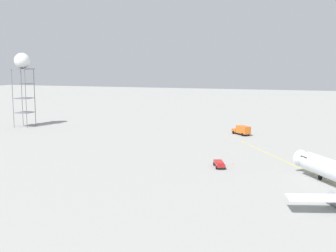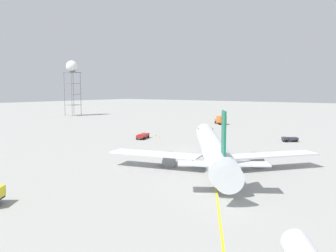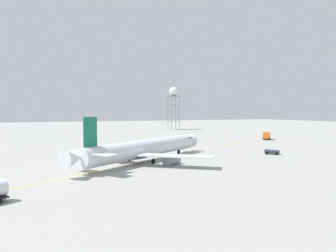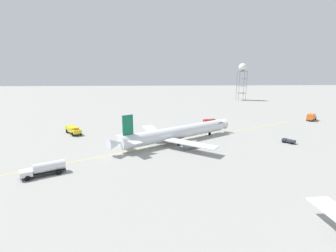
{
  "view_description": "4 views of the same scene",
  "coord_description": "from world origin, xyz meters",
  "px_view_note": "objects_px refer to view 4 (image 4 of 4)",
  "views": [
    {
      "loc": [
        -11.19,
        -86.28,
        24.7
      ],
      "look_at": [
        -44.49,
        22.4,
        7.86
      ],
      "focal_mm": 47.39,
      "sensor_mm": 36.0,
      "label": 1
    },
    {
      "loc": [
        30.1,
        -56.39,
        13.22
      ],
      "look_at": [
        -16.36,
        7.38,
        4.81
      ],
      "focal_mm": 36.86,
      "sensor_mm": 36.0,
      "label": 2
    },
    {
      "loc": [
        67.29,
        -27.22,
        11.52
      ],
      "look_at": [
        -44.49,
        22.4,
        5.75
      ],
      "focal_mm": 32.42,
      "sensor_mm": 36.0,
      "label": 3
    },
    {
      "loc": [
        77.8,
        -10.53,
        22.37
      ],
      "look_at": [
        -2.81,
        -6.0,
        4.41
      ],
      "focal_mm": 26.84,
      "sensor_mm": 36.0,
      "label": 4
    }
  ],
  "objects_px": {
    "baggage_truck_truck": "(289,141)",
    "fire_tender_truck": "(73,130)",
    "radar_tower": "(242,69)",
    "fuel_tanker_truck": "(45,168)",
    "safety_cone_mid": "(223,121)",
    "ops_pickup_truck": "(209,120)",
    "catering_truck_truck": "(311,117)",
    "safety_cone_near": "(220,123)",
    "airliner_main": "(176,134)"
  },
  "relations": [
    {
      "from": "catering_truck_truck",
      "to": "radar_tower",
      "type": "bearing_deg",
      "value": 48.67
    },
    {
      "from": "baggage_truck_truck",
      "to": "radar_tower",
      "type": "distance_m",
      "value": 120.1
    },
    {
      "from": "fuel_tanker_truck",
      "to": "fire_tender_truck",
      "type": "bearing_deg",
      "value": -111.17
    },
    {
      "from": "fuel_tanker_truck",
      "to": "safety_cone_mid",
      "type": "relative_size",
      "value": 16.42
    },
    {
      "from": "catering_truck_truck",
      "to": "fuel_tanker_truck",
      "type": "bearing_deg",
      "value": 165.6
    },
    {
      "from": "airliner_main",
      "to": "baggage_truck_truck",
      "type": "xyz_separation_m",
      "value": [
        2.85,
        35.38,
        -2.13
      ]
    },
    {
      "from": "fire_tender_truck",
      "to": "safety_cone_near",
      "type": "relative_size",
      "value": 16.36
    },
    {
      "from": "baggage_truck_truck",
      "to": "radar_tower",
      "type": "height_order",
      "value": "radar_tower"
    },
    {
      "from": "airliner_main",
      "to": "safety_cone_mid",
      "type": "bearing_deg",
      "value": 19.08
    },
    {
      "from": "catering_truck_truck",
      "to": "safety_cone_mid",
      "type": "bearing_deg",
      "value": 136.12
    },
    {
      "from": "fire_tender_truck",
      "to": "baggage_truck_truck",
      "type": "distance_m",
      "value": 72.96
    },
    {
      "from": "radar_tower",
      "to": "safety_cone_mid",
      "type": "height_order",
      "value": "radar_tower"
    },
    {
      "from": "airliner_main",
      "to": "ops_pickup_truck",
      "type": "height_order",
      "value": "airliner_main"
    },
    {
      "from": "ops_pickup_truck",
      "to": "safety_cone_mid",
      "type": "relative_size",
      "value": 10.52
    },
    {
      "from": "airliner_main",
      "to": "ops_pickup_truck",
      "type": "bearing_deg",
      "value": 26.76
    },
    {
      "from": "baggage_truck_truck",
      "to": "ops_pickup_truck",
      "type": "xyz_separation_m",
      "value": [
        -33.53,
        -17.85,
        0.1
      ]
    },
    {
      "from": "airliner_main",
      "to": "radar_tower",
      "type": "height_order",
      "value": "radar_tower"
    },
    {
      "from": "radar_tower",
      "to": "catering_truck_truck",
      "type": "bearing_deg",
      "value": 3.36
    },
    {
      "from": "radar_tower",
      "to": "safety_cone_mid",
      "type": "relative_size",
      "value": 49.98
    },
    {
      "from": "baggage_truck_truck",
      "to": "catering_truck_truck",
      "type": "bearing_deg",
      "value": -82.13
    },
    {
      "from": "fuel_tanker_truck",
      "to": "catering_truck_truck",
      "type": "height_order",
      "value": "catering_truck_truck"
    },
    {
      "from": "catering_truck_truck",
      "to": "safety_cone_mid",
      "type": "distance_m",
      "value": 40.77
    },
    {
      "from": "catering_truck_truck",
      "to": "safety_cone_mid",
      "type": "relative_size",
      "value": 12.83
    },
    {
      "from": "baggage_truck_truck",
      "to": "fire_tender_truck",
      "type": "bearing_deg",
      "value": 35.6
    },
    {
      "from": "safety_cone_near",
      "to": "safety_cone_mid",
      "type": "relative_size",
      "value": 1.0
    },
    {
      "from": "ops_pickup_truck",
      "to": "radar_tower",
      "type": "height_order",
      "value": "radar_tower"
    },
    {
      "from": "ops_pickup_truck",
      "to": "catering_truck_truck",
      "type": "bearing_deg",
      "value": 160.98
    },
    {
      "from": "airliner_main",
      "to": "radar_tower",
      "type": "relative_size",
      "value": 1.45
    },
    {
      "from": "airliner_main",
      "to": "fuel_tanker_truck",
      "type": "height_order",
      "value": "airliner_main"
    },
    {
      "from": "safety_cone_near",
      "to": "airliner_main",
      "type": "bearing_deg",
      "value": -37.45
    },
    {
      "from": "baggage_truck_truck",
      "to": "ops_pickup_truck",
      "type": "relative_size",
      "value": 0.69
    },
    {
      "from": "airliner_main",
      "to": "fire_tender_truck",
      "type": "bearing_deg",
      "value": 126.73
    },
    {
      "from": "radar_tower",
      "to": "baggage_truck_truck",
      "type": "bearing_deg",
      "value": -11.95
    },
    {
      "from": "airliner_main",
      "to": "fire_tender_truck",
      "type": "relative_size",
      "value": 4.42
    },
    {
      "from": "fire_tender_truck",
      "to": "safety_cone_mid",
      "type": "distance_m",
      "value": 62.41
    },
    {
      "from": "safety_cone_mid",
      "to": "airliner_main",
      "type": "bearing_deg",
      "value": -37.43
    },
    {
      "from": "baggage_truck_truck",
      "to": "radar_tower",
      "type": "xyz_separation_m",
      "value": [
        -115.43,
        24.43,
        22.42
      ]
    },
    {
      "from": "airliner_main",
      "to": "catering_truck_truck",
      "type": "bearing_deg",
      "value": -7.35
    },
    {
      "from": "safety_cone_near",
      "to": "fuel_tanker_truck",
      "type": "bearing_deg",
      "value": -45.09
    },
    {
      "from": "fuel_tanker_truck",
      "to": "ops_pickup_truck",
      "type": "relative_size",
      "value": 1.56
    },
    {
      "from": "fuel_tanker_truck",
      "to": "safety_cone_mid",
      "type": "distance_m",
      "value": 77.38
    },
    {
      "from": "catering_truck_truck",
      "to": "baggage_truck_truck",
      "type": "bearing_deg",
      "value": -174.88
    },
    {
      "from": "airliner_main",
      "to": "fire_tender_truck",
      "type": "distance_m",
      "value": 38.13
    },
    {
      "from": "airliner_main",
      "to": "baggage_truck_truck",
      "type": "distance_m",
      "value": 35.56
    },
    {
      "from": "baggage_truck_truck",
      "to": "catering_truck_truck",
      "type": "relative_size",
      "value": 0.56
    },
    {
      "from": "airliner_main",
      "to": "catering_truck_truck",
      "type": "distance_m",
      "value": 71.93
    },
    {
      "from": "fire_tender_truck",
      "to": "ops_pickup_truck",
      "type": "distance_m",
      "value": 56.28
    },
    {
      "from": "catering_truck_truck",
      "to": "airliner_main",
      "type": "bearing_deg",
      "value": 161.46
    },
    {
      "from": "radar_tower",
      "to": "safety_cone_mid",
      "type": "bearing_deg",
      "value": -23.84
    },
    {
      "from": "catering_truck_truck",
      "to": "radar_tower",
      "type": "xyz_separation_m",
      "value": [
        -80.89,
        -4.75,
        21.47
      ]
    }
  ]
}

